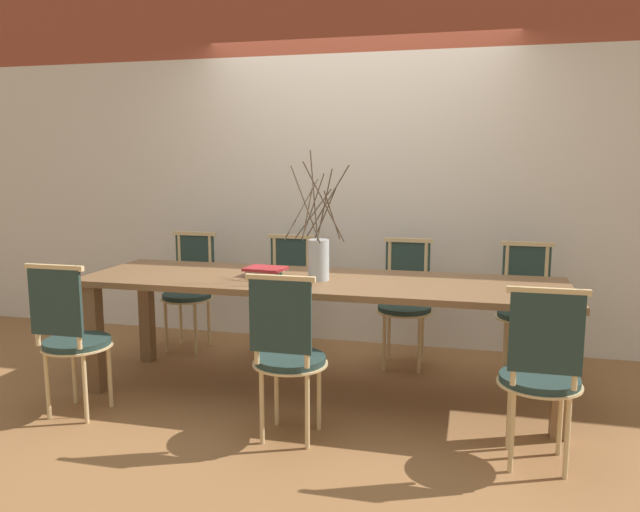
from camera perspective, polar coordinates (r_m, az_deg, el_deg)
ground_plane at (r=4.24m, az=0.00°, el=-12.38°), size 16.00×16.00×0.00m
wall_rear at (r=5.18m, az=3.41°, el=9.53°), size 12.00×0.06×3.20m
dining_table at (r=4.05m, az=0.00°, el=-3.33°), size 3.11×0.88×0.77m
chair_near_leftend at (r=4.00m, az=-21.79°, el=-6.67°), size 0.42×0.42×0.95m
chair_near_left at (r=3.41m, az=-2.93°, el=-8.68°), size 0.42×0.42×0.95m
chair_near_center at (r=3.29m, az=19.56°, el=-9.85°), size 0.42×0.42×0.95m
chair_far_leftend at (r=5.19m, az=-11.85°, el=-2.77°), size 0.42×0.42×0.95m
chair_far_left at (r=4.89m, az=-3.04°, el=-3.31°), size 0.42×0.42×0.95m
chair_far_center at (r=4.70m, az=7.80°, el=-3.86°), size 0.42×0.42×0.95m
chair_far_right at (r=4.69m, az=18.30°, el=-4.26°), size 0.42×0.42×0.95m
vase_centerpiece at (r=3.97m, az=-0.09°, el=-0.04°), size 0.39×0.39×0.82m
book_stack at (r=4.15m, az=-5.03°, el=-1.37°), size 0.28×0.23×0.06m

